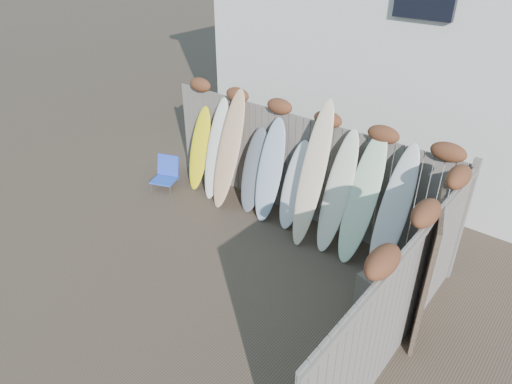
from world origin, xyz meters
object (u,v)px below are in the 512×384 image
Objects in this scene: beach_chair at (166,173)px; surfboard_0 at (200,149)px; wooden_crate at (379,294)px; lattice_panel at (427,268)px.

beach_chair is 0.94m from surfboard_0.
wooden_crate is 0.31× the size of lattice_panel.
lattice_panel is 5.26m from surfboard_0.
lattice_panel is (0.53, 0.14, 0.67)m from wooden_crate.
surfboard_0 is (-5.18, 0.90, -0.12)m from lattice_panel.
surfboard_0 is at bearing 152.75° from lattice_panel.
beach_chair is 5.25m from wooden_crate.
wooden_crate is 4.80m from surfboard_0.
beach_chair reaches higher than wooden_crate.
beach_chair is at bearing 158.52° from lattice_panel.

